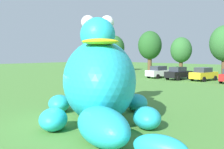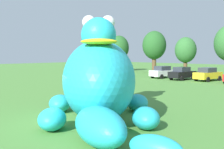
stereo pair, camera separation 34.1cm
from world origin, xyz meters
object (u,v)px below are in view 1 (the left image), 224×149
Objects in this scene: giant_inflatable_creature at (100,79)px; car_yellow at (204,74)px; car_black at (178,73)px; car_white at (159,72)px; spectator_near_inflatable at (104,88)px; spectator_mid_field at (113,81)px.

giant_inflatable_creature is 24.92m from car_yellow.
car_black and car_yellow have the same top height.
car_white and car_yellow have the same top height.
giant_inflatable_creature reaches higher than car_white.
car_yellow is at bearing 92.10° from spectator_near_inflatable.
car_black is at bearing 93.93° from spectator_mid_field.
giant_inflatable_creature is 7.10m from spectator_near_inflatable.
spectator_mid_field is at bearing -73.37° from car_white.
giant_inflatable_creature reaches higher than spectator_mid_field.
car_white is (-11.98, 23.97, -1.33)m from giant_inflatable_creature.
car_white is at bearing -177.21° from car_yellow.
giant_inflatable_creature is 26.83m from car_white.
spectator_near_inflatable and spectator_mid_field have the same top height.
car_black is at bearing 102.03° from spectator_near_inflatable.
spectator_mid_field is at bearing 129.13° from giant_inflatable_creature.
spectator_near_inflatable is (0.70, -19.13, -0.01)m from car_yellow.
giant_inflatable_creature is 2.60× the size of car_black.
spectator_near_inflatable is 5.12m from spectator_mid_field.
spectator_near_inflatable is at bearing -77.97° from car_black.
giant_inflatable_creature is 2.55× the size of car_yellow.
car_black is 2.48× the size of spectator_mid_field.
giant_inflatable_creature reaches higher than spectator_near_inflatable.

